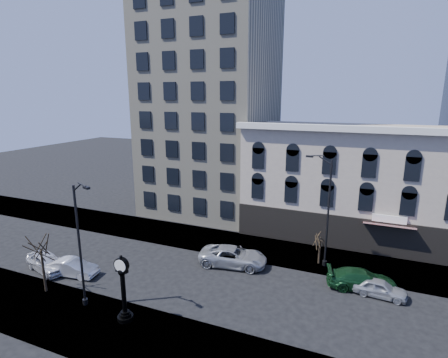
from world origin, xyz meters
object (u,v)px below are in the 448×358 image
at_px(car_near_a, 47,262).
at_px(street_clock, 123,291).
at_px(car_near_b, 73,268).
at_px(street_lamp_near, 81,213).

bearing_deg(car_near_a, street_clock, -90.67).
bearing_deg(street_clock, car_near_b, 155.90).
xyz_separation_m(street_clock, car_near_a, (-11.03, 3.21, -1.49)).
distance_m(street_clock, car_near_a, 11.58).
bearing_deg(street_clock, car_near_a, 162.34).
bearing_deg(street_lamp_near, car_near_b, 166.09).
relative_size(street_clock, car_near_b, 1.10).
distance_m(car_near_a, car_near_b, 2.81).
height_order(car_near_a, car_near_b, car_near_a).
distance_m(street_clock, car_near_b, 9.06).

